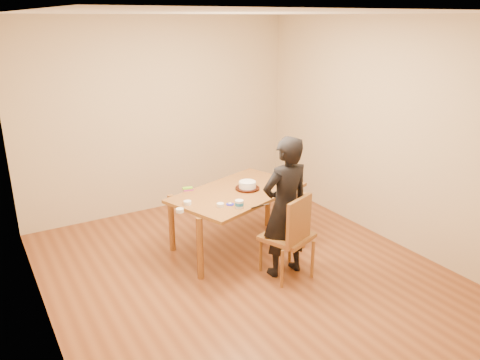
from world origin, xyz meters
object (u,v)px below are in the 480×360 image
dining_table (238,193)px  cake (247,185)px  person (285,207)px  dining_chair (287,237)px  cake_plate (247,188)px

dining_table → cake: cake is taller
cake → person: size_ratio=0.13×
dining_table → dining_chair: dining_table is taller
cake → person: 0.73m
cake_plate → dining_table: bearing=177.5°
dining_table → cake_plate: bearing=-20.9°
dining_chair → cake: size_ratio=2.33×
dining_chair → dining_table: bearing=80.2°
dining_chair → cake_plate: 0.83m
dining_chair → cake_plate: (-0.02, 0.77, 0.31)m
dining_table → cake: 0.15m
dining_table → cake: bearing=-20.9°
dining_table → dining_chair: (0.15, -0.78, -0.28)m
cake_plate → cake: cake is taller
dining_table → dining_chair: bearing=-97.4°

